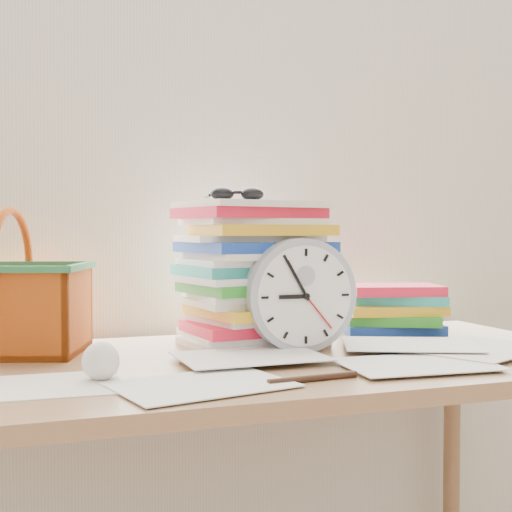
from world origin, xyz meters
name	(u,v)px	position (x,y,z in m)	size (l,w,h in m)	color
curtain	(210,107)	(0.00, 1.98, 1.30)	(2.40, 0.01, 2.50)	white
desk	(265,395)	(0.00, 1.60, 0.68)	(1.40, 0.70, 0.75)	olive
paper_stack	(255,273)	(0.04, 1.77, 0.91)	(0.31, 0.26, 0.31)	white
clock	(301,295)	(0.09, 1.63, 0.87)	(0.23, 0.23, 0.05)	#9FA5B0
sunglasses	(237,194)	(-0.01, 1.73, 1.08)	(0.13, 0.11, 0.03)	black
book_stack	(393,308)	(0.42, 1.82, 0.81)	(0.27, 0.21, 0.12)	white
basket	(12,282)	(-0.46, 1.81, 0.89)	(0.29, 0.22, 0.29)	#C65513
crumpled_ball	(100,361)	(-0.33, 1.49, 0.78)	(0.06, 0.06, 0.06)	white
pen	(313,378)	(-0.01, 1.36, 0.76)	(0.01, 0.01, 0.16)	black
scattered_papers	(265,354)	(0.00, 1.60, 0.76)	(1.26, 0.42, 0.02)	white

